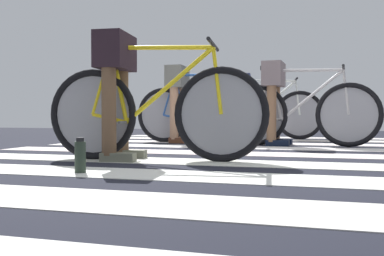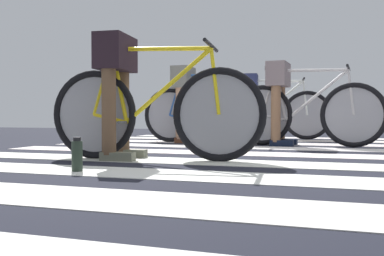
{
  "view_description": "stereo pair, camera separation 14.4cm",
  "coord_description": "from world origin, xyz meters",
  "px_view_note": "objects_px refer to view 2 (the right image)",
  "views": [
    {
      "loc": [
        0.51,
        -3.6,
        0.37
      ],
      "look_at": [
        -0.44,
        -0.17,
        0.27
      ],
      "focal_mm": 39.92,
      "sensor_mm": 36.0,
      "label": 1
    },
    {
      "loc": [
        0.65,
        -3.6,
        0.37
      ],
      "look_at": [
        -0.44,
        -0.17,
        0.27
      ],
      "focal_mm": 39.92,
      "sensor_mm": 36.0,
      "label": 2
    }
  ],
  "objects_px": {
    "bicycle_2_of_4": "(306,113)",
    "cyclist_2_of_4": "(279,92)",
    "bicycle_1_of_4": "(154,111)",
    "cyclist_1_of_4": "(116,79)",
    "cyclist_3_of_4": "(184,94)",
    "cyclist_4_of_4": "(251,97)",
    "water_bottle": "(77,155)",
    "bicycle_4_of_4": "(271,113)",
    "bicycle_3_of_4": "(206,113)"
  },
  "relations": [
    {
      "from": "cyclist_3_of_4",
      "to": "bicycle_4_of_4",
      "type": "bearing_deg",
      "value": 47.44
    },
    {
      "from": "bicycle_2_of_4",
      "to": "bicycle_4_of_4",
      "type": "height_order",
      "value": "same"
    },
    {
      "from": "cyclist_1_of_4",
      "to": "cyclist_2_of_4",
      "type": "distance_m",
      "value": 2.28
    },
    {
      "from": "cyclist_3_of_4",
      "to": "cyclist_4_of_4",
      "type": "bearing_deg",
      "value": 56.75
    },
    {
      "from": "cyclist_2_of_4",
      "to": "cyclist_4_of_4",
      "type": "relative_size",
      "value": 1.0
    },
    {
      "from": "water_bottle",
      "to": "bicycle_4_of_4",
      "type": "bearing_deg",
      "value": 80.52
    },
    {
      "from": "cyclist_3_of_4",
      "to": "cyclist_2_of_4",
      "type": "bearing_deg",
      "value": -10.51
    },
    {
      "from": "cyclist_1_of_4",
      "to": "cyclist_2_of_4",
      "type": "xyz_separation_m",
      "value": [
        1.06,
        2.02,
        -0.01
      ]
    },
    {
      "from": "cyclist_1_of_4",
      "to": "bicycle_3_of_4",
      "type": "height_order",
      "value": "cyclist_1_of_4"
    },
    {
      "from": "bicycle_1_of_4",
      "to": "cyclist_4_of_4",
      "type": "distance_m",
      "value": 3.3
    },
    {
      "from": "cyclist_1_of_4",
      "to": "cyclist_4_of_4",
      "type": "relative_size",
      "value": 1.02
    },
    {
      "from": "bicycle_1_of_4",
      "to": "water_bottle",
      "type": "relative_size",
      "value": 8.05
    },
    {
      "from": "bicycle_3_of_4",
      "to": "cyclist_4_of_4",
      "type": "relative_size",
      "value": 1.79
    },
    {
      "from": "cyclist_3_of_4",
      "to": "bicycle_4_of_4",
      "type": "distance_m",
      "value": 1.52
    },
    {
      "from": "cyclist_1_of_4",
      "to": "bicycle_3_of_4",
      "type": "distance_m",
      "value": 2.26
    },
    {
      "from": "bicycle_2_of_4",
      "to": "cyclist_2_of_4",
      "type": "relative_size",
      "value": 1.79
    },
    {
      "from": "cyclist_2_of_4",
      "to": "cyclist_4_of_4",
      "type": "xyz_separation_m",
      "value": [
        -0.56,
        1.3,
        -0.0
      ]
    },
    {
      "from": "bicycle_3_of_4",
      "to": "cyclist_4_of_4",
      "type": "distance_m",
      "value": 1.17
    },
    {
      "from": "bicycle_2_of_4",
      "to": "cyclist_2_of_4",
      "type": "distance_m",
      "value": 0.39
    },
    {
      "from": "cyclist_4_of_4",
      "to": "cyclist_2_of_4",
      "type": "bearing_deg",
      "value": -72.79
    },
    {
      "from": "cyclist_2_of_4",
      "to": "cyclist_1_of_4",
      "type": "bearing_deg",
      "value": -112.92
    },
    {
      "from": "bicycle_2_of_4",
      "to": "water_bottle",
      "type": "distance_m",
      "value": 3.03
    },
    {
      "from": "cyclist_3_of_4",
      "to": "water_bottle",
      "type": "relative_size",
      "value": 4.59
    },
    {
      "from": "bicycle_3_of_4",
      "to": "bicycle_4_of_4",
      "type": "bearing_deg",
      "value": 57.54
    },
    {
      "from": "bicycle_1_of_4",
      "to": "cyclist_1_of_4",
      "type": "height_order",
      "value": "cyclist_1_of_4"
    },
    {
      "from": "bicycle_1_of_4",
      "to": "cyclist_1_of_4",
      "type": "relative_size",
      "value": 1.76
    },
    {
      "from": "cyclist_1_of_4",
      "to": "cyclist_3_of_4",
      "type": "xyz_separation_m",
      "value": [
        -0.2,
        2.24,
        0.0
      ]
    },
    {
      "from": "bicycle_3_of_4",
      "to": "cyclist_4_of_4",
      "type": "xyz_separation_m",
      "value": [
        0.39,
        1.07,
        0.24
      ]
    },
    {
      "from": "bicycle_4_of_4",
      "to": "water_bottle",
      "type": "height_order",
      "value": "bicycle_4_of_4"
    },
    {
      "from": "cyclist_1_of_4",
      "to": "cyclist_2_of_4",
      "type": "height_order",
      "value": "cyclist_1_of_4"
    },
    {
      "from": "bicycle_3_of_4",
      "to": "bicycle_4_of_4",
      "type": "relative_size",
      "value": 1.0
    },
    {
      "from": "water_bottle",
      "to": "cyclist_2_of_4",
      "type": "bearing_deg",
      "value": 71.42
    },
    {
      "from": "cyclist_3_of_4",
      "to": "cyclist_1_of_4",
      "type": "bearing_deg",
      "value": -85.37
    },
    {
      "from": "bicycle_4_of_4",
      "to": "cyclist_2_of_4",
      "type": "bearing_deg",
      "value": -85.43
    },
    {
      "from": "bicycle_1_of_4",
      "to": "bicycle_4_of_4",
      "type": "xyz_separation_m",
      "value": [
        0.5,
        3.32,
        0.0
      ]
    },
    {
      "from": "cyclist_2_of_4",
      "to": "cyclist_3_of_4",
      "type": "bearing_deg",
      "value": 174.59
    },
    {
      "from": "cyclist_1_of_4",
      "to": "bicycle_3_of_4",
      "type": "relative_size",
      "value": 0.57
    },
    {
      "from": "cyclist_3_of_4",
      "to": "bicycle_4_of_4",
      "type": "xyz_separation_m",
      "value": [
        1.0,
        1.11,
        -0.25
      ]
    },
    {
      "from": "bicycle_1_of_4",
      "to": "cyclist_1_of_4",
      "type": "bearing_deg",
      "value": 180.0
    },
    {
      "from": "bicycle_1_of_4",
      "to": "cyclist_3_of_4",
      "type": "xyz_separation_m",
      "value": [
        -0.5,
        2.21,
        0.25
      ]
    },
    {
      "from": "cyclist_1_of_4",
      "to": "bicycle_3_of_4",
      "type": "xyz_separation_m",
      "value": [
        0.12,
        2.24,
        -0.25
      ]
    },
    {
      "from": "bicycle_4_of_4",
      "to": "cyclist_4_of_4",
      "type": "xyz_separation_m",
      "value": [
        -0.31,
        -0.03,
        0.24
      ]
    },
    {
      "from": "bicycle_4_of_4",
      "to": "bicycle_1_of_4",
      "type": "bearing_deg",
      "value": -104.52
    },
    {
      "from": "bicycle_1_of_4",
      "to": "bicycle_2_of_4",
      "type": "distance_m",
      "value": 2.23
    },
    {
      "from": "bicycle_2_of_4",
      "to": "cyclist_3_of_4",
      "type": "bearing_deg",
      "value": 175.65
    },
    {
      "from": "cyclist_3_of_4",
      "to": "cyclist_4_of_4",
      "type": "xyz_separation_m",
      "value": [
        0.7,
        1.08,
        -0.01
      ]
    },
    {
      "from": "bicycle_3_of_4",
      "to": "bicycle_4_of_4",
      "type": "height_order",
      "value": "same"
    },
    {
      "from": "cyclist_1_of_4",
      "to": "bicycle_2_of_4",
      "type": "distance_m",
      "value": 2.43
    },
    {
      "from": "bicycle_4_of_4",
      "to": "water_bottle",
      "type": "bearing_deg",
      "value": -105.44
    },
    {
      "from": "bicycle_2_of_4",
      "to": "bicycle_4_of_4",
      "type": "bearing_deg",
      "value": 117.06
    }
  ]
}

